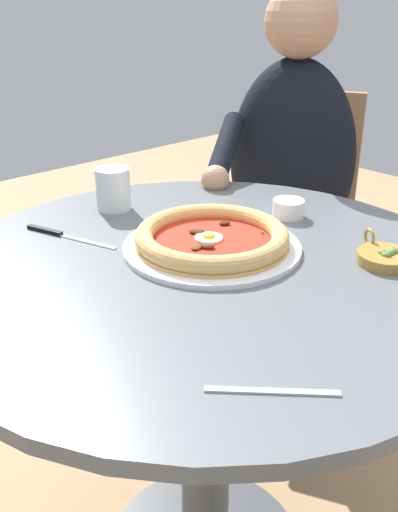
{
  "coord_description": "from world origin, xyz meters",
  "views": [
    {
      "loc": [
        0.68,
        -0.65,
        1.18
      ],
      "look_at": [
        -0.01,
        -0.0,
        0.75
      ],
      "focal_mm": 40.63,
      "sensor_mm": 36.0,
      "label": 1
    }
  ],
  "objects_px": {
    "fork_utensil": "(272,391)",
    "pizza_on_plate": "(212,239)",
    "ramekin_capers": "(288,208)",
    "steak_knife": "(57,234)",
    "diner_person": "(286,225)",
    "olive_pan": "(385,257)",
    "cafe_chair_diner": "(296,210)",
    "dining_table": "(206,342)",
    "water_glass": "(113,191)"
  },
  "relations": [
    {
      "from": "diner_person",
      "to": "cafe_chair_diner",
      "type": "bearing_deg",
      "value": 116.27
    },
    {
      "from": "water_glass",
      "to": "steak_knife",
      "type": "bearing_deg",
      "value": -74.5
    },
    {
      "from": "water_glass",
      "to": "ramekin_capers",
      "type": "distance_m",
      "value": 0.38
    },
    {
      "from": "pizza_on_plate",
      "to": "olive_pan",
      "type": "height_order",
      "value": "same"
    },
    {
      "from": "dining_table",
      "to": "steak_knife",
      "type": "height_order",
      "value": "steak_knife"
    },
    {
      "from": "water_glass",
      "to": "dining_table",
      "type": "bearing_deg",
      "value": -7.12
    },
    {
      "from": "olive_pan",
      "to": "ramekin_capers",
      "type": "bearing_deg",
      "value": 168.31
    },
    {
      "from": "pizza_on_plate",
      "to": "water_glass",
      "type": "bearing_deg",
      "value": -178.9
    },
    {
      "from": "fork_utensil",
      "to": "diner_person",
      "type": "height_order",
      "value": "diner_person"
    },
    {
      "from": "water_glass",
      "to": "steak_knife",
      "type": "height_order",
      "value": "water_glass"
    },
    {
      "from": "cafe_chair_diner",
      "to": "olive_pan",
      "type": "bearing_deg",
      "value": -41.52
    },
    {
      "from": "water_glass",
      "to": "olive_pan",
      "type": "xyz_separation_m",
      "value": [
        0.56,
        0.19,
        -0.03
      ]
    },
    {
      "from": "ramekin_capers",
      "to": "pizza_on_plate",
      "type": "bearing_deg",
      "value": -86.96
    },
    {
      "from": "fork_utensil",
      "to": "diner_person",
      "type": "bearing_deg",
      "value": 127.73
    },
    {
      "from": "dining_table",
      "to": "pizza_on_plate",
      "type": "xyz_separation_m",
      "value": [
        -0.04,
        0.05,
        0.19
      ]
    },
    {
      "from": "steak_knife",
      "to": "ramekin_capers",
      "type": "distance_m",
      "value": 0.49
    },
    {
      "from": "pizza_on_plate",
      "to": "ramekin_capers",
      "type": "relative_size",
      "value": 4.95
    },
    {
      "from": "dining_table",
      "to": "fork_utensil",
      "type": "xyz_separation_m",
      "value": [
        0.32,
        -0.19,
        0.17
      ]
    },
    {
      "from": "water_glass",
      "to": "olive_pan",
      "type": "distance_m",
      "value": 0.59
    },
    {
      "from": "ramekin_capers",
      "to": "fork_utensil",
      "type": "height_order",
      "value": "ramekin_capers"
    },
    {
      "from": "olive_pan",
      "to": "fork_utensil",
      "type": "bearing_deg",
      "value": -76.4
    },
    {
      "from": "dining_table",
      "to": "pizza_on_plate",
      "type": "height_order",
      "value": "pizza_on_plate"
    },
    {
      "from": "diner_person",
      "to": "cafe_chair_diner",
      "type": "distance_m",
      "value": 0.14
    },
    {
      "from": "fork_utensil",
      "to": "water_glass",
      "type": "bearing_deg",
      "value": 160.39
    },
    {
      "from": "dining_table",
      "to": "cafe_chair_diner",
      "type": "distance_m",
      "value": 0.87
    },
    {
      "from": "steak_knife",
      "to": "ramekin_capers",
      "type": "height_order",
      "value": "ramekin_capers"
    },
    {
      "from": "ramekin_capers",
      "to": "dining_table",
      "type": "bearing_deg",
      "value": -80.36
    },
    {
      "from": "water_glass",
      "to": "diner_person",
      "type": "xyz_separation_m",
      "value": [
        0.01,
        0.61,
        -0.24
      ]
    },
    {
      "from": "dining_table",
      "to": "water_glass",
      "type": "bearing_deg",
      "value": 172.88
    },
    {
      "from": "ramekin_capers",
      "to": "olive_pan",
      "type": "distance_m",
      "value": 0.27
    },
    {
      "from": "olive_pan",
      "to": "diner_person",
      "type": "distance_m",
      "value": 0.72
    },
    {
      "from": "dining_table",
      "to": "cafe_chair_diner",
      "type": "relative_size",
      "value": 1.09
    },
    {
      "from": "water_glass",
      "to": "ramekin_capers",
      "type": "bearing_deg",
      "value": 39.96
    },
    {
      "from": "steak_knife",
      "to": "diner_person",
      "type": "height_order",
      "value": "diner_person"
    },
    {
      "from": "olive_pan",
      "to": "cafe_chair_diner",
      "type": "relative_size",
      "value": 0.13
    },
    {
      "from": "dining_table",
      "to": "steak_knife",
      "type": "xyz_separation_m",
      "value": [
        -0.3,
        -0.13,
        0.17
      ]
    },
    {
      "from": "pizza_on_plate",
      "to": "diner_person",
      "type": "distance_m",
      "value": 0.7
    },
    {
      "from": "dining_table",
      "to": "olive_pan",
      "type": "bearing_deg",
      "value": 47.21
    },
    {
      "from": "steak_knife",
      "to": "cafe_chair_diner",
      "type": "relative_size",
      "value": 0.24
    },
    {
      "from": "ramekin_capers",
      "to": "cafe_chair_diner",
      "type": "bearing_deg",
      "value": 125.34
    },
    {
      "from": "steak_knife",
      "to": "diner_person",
      "type": "bearing_deg",
      "value": 92.58
    },
    {
      "from": "dining_table",
      "to": "ramekin_capers",
      "type": "xyz_separation_m",
      "value": [
        -0.05,
        0.29,
        0.19
      ]
    },
    {
      "from": "ramekin_capers",
      "to": "olive_pan",
      "type": "height_order",
      "value": "olive_pan"
    },
    {
      "from": "steak_knife",
      "to": "olive_pan",
      "type": "bearing_deg",
      "value": 35.3
    },
    {
      "from": "pizza_on_plate",
      "to": "steak_knife",
      "type": "relative_size",
      "value": 1.58
    },
    {
      "from": "ramekin_capers",
      "to": "cafe_chair_diner",
      "type": "xyz_separation_m",
      "value": [
        -0.34,
        0.49,
        -0.22
      ]
    },
    {
      "from": "steak_knife",
      "to": "cafe_chair_diner",
      "type": "height_order",
      "value": "cafe_chair_diner"
    },
    {
      "from": "pizza_on_plate",
      "to": "fork_utensil",
      "type": "height_order",
      "value": "pizza_on_plate"
    },
    {
      "from": "fork_utensil",
      "to": "pizza_on_plate",
      "type": "bearing_deg",
      "value": 145.82
    },
    {
      "from": "steak_knife",
      "to": "diner_person",
      "type": "xyz_separation_m",
      "value": [
        -0.04,
        0.78,
        -0.2
      ]
    }
  ]
}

